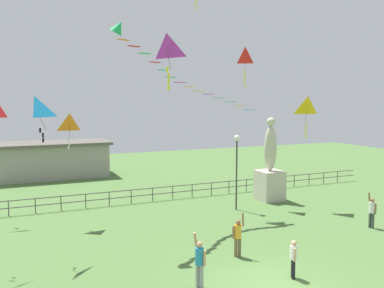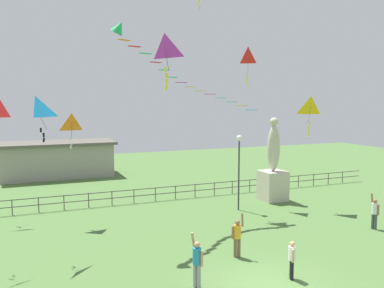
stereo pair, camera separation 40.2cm
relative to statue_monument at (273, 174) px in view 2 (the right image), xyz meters
The scene contains 16 objects.
ground_plane 13.52m from the statue_monument, 123.77° to the right, with size 80.00×80.00×0.00m, color #4C7038.
statue_monument is the anchor object (origin of this frame).
lamppost 3.97m from the statue_monument, 158.77° to the right, with size 0.36×0.36×4.73m.
person_0 7.68m from the statue_monument, 79.34° to the right, with size 0.31×0.52×1.94m.
person_1 14.31m from the statue_monument, 134.58° to the right, with size 0.35×0.55×2.05m.
person_2 10.93m from the statue_monument, 131.64° to the right, with size 0.50×0.37×1.96m.
person_3 12.70m from the statue_monument, 120.32° to the right, with size 0.28×0.42×1.50m.
kite_2 13.77m from the statue_monument, behind, with size 0.95×0.50×1.97m.
kite_3 5.43m from the statue_monument, 74.14° to the right, with size 1.20×0.94×2.68m.
kite_4 17.67m from the statue_monument, behind, with size 1.00×0.90×2.41m.
kite_5 15.72m from the statue_monument, 140.17° to the right, with size 0.74×1.04×2.05m.
kite_6 16.43m from the statue_monument, 164.28° to the right, with size 1.19×1.20×1.96m.
kite_7 8.07m from the statue_monument, behind, with size 0.96×0.93×2.54m.
streamer_kite 13.58m from the statue_monument, 159.66° to the right, with size 8.84×2.57×4.33m.
waterfront_railing 8.32m from the statue_monument, 159.59° to the left, with size 36.05×0.06×0.95m.
pavilion_building 19.75m from the statue_monument, 131.15° to the left, with size 10.03×4.54×3.17m.
Camera 2 is at (-8.24, -12.27, 6.84)m, focal length 38.22 mm.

